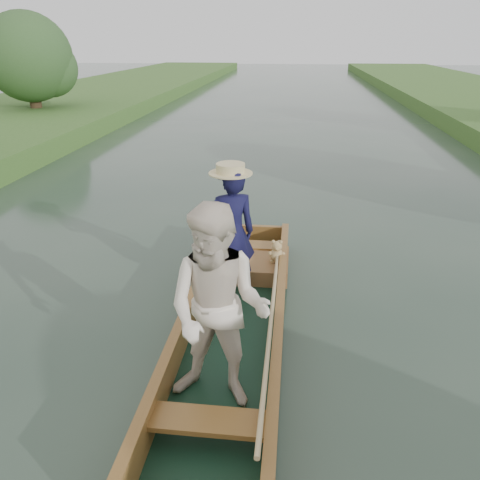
# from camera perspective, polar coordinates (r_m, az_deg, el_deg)

# --- Properties ---
(ground) EXTENTS (120.00, 120.00, 0.00)m
(ground) POSITION_cam_1_polar(r_m,az_deg,el_deg) (5.48, -0.73, -11.68)
(ground) COLOR #283D30
(ground) RESTS_ON ground
(trees_far) EXTENTS (22.75, 14.62, 4.31)m
(trees_far) POSITION_cam_1_polar(r_m,az_deg,el_deg) (11.66, 4.07, 19.75)
(trees_far) COLOR #47331E
(trees_far) RESTS_ON ground
(punt) EXTENTS (1.14, 5.00, 1.97)m
(punt) POSITION_cam_1_polar(r_m,az_deg,el_deg) (4.88, -1.23, -6.76)
(punt) COLOR black
(punt) RESTS_ON ground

